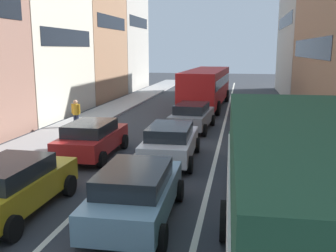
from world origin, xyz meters
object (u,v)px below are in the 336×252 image
object	(u,v)px
bus_mid_queue_primary	(206,85)
removalist_box_truck	(312,220)
coupe_centre_lane_fourth	(192,116)
hatchback_centre_lane_third	(170,142)
sedan_left_lane_third	(92,138)
sedan_right_lane_behind_truck	(262,158)
wagon_left_lane_second	(11,185)
pedestrian_near_kerb	(76,112)
sedan_centre_lane_second	(136,192)

from	to	relation	value
bus_mid_queue_primary	removalist_box_truck	bearing A→B (deg)	-168.35
bus_mid_queue_primary	coupe_centre_lane_fourth	bearing A→B (deg)	-177.24
hatchback_centre_lane_third	sedan_left_lane_third	size ratio (longest dim) A/B	1.01
sedan_right_lane_behind_truck	sedan_left_lane_third	bearing A→B (deg)	77.35
wagon_left_lane_second	hatchback_centre_lane_third	bearing A→B (deg)	-29.27
wagon_left_lane_second	sedan_right_lane_behind_truck	size ratio (longest dim) A/B	0.99
hatchback_centre_lane_third	coupe_centre_lane_fourth	size ratio (longest dim) A/B	0.98
coupe_centre_lane_fourth	sedan_right_lane_behind_truck	bearing A→B (deg)	-152.80
removalist_box_truck	sedan_left_lane_third	xyz separation A→B (m)	(-7.07, 9.09, -1.18)
removalist_box_truck	sedan_left_lane_third	distance (m)	11.58
removalist_box_truck	pedestrian_near_kerb	distance (m)	17.44
sedan_centre_lane_second	hatchback_centre_lane_third	world-z (taller)	same
hatchback_centre_lane_third	removalist_box_truck	bearing A→B (deg)	-158.93
sedan_left_lane_third	sedan_right_lane_behind_truck	distance (m)	6.99
wagon_left_lane_second	coupe_centre_lane_fourth	bearing A→B (deg)	-15.12
sedan_centre_lane_second	pedestrian_near_kerb	world-z (taller)	pedestrian_near_kerb
removalist_box_truck	sedan_centre_lane_second	xyz separation A→B (m)	(-3.64, 3.51, -1.18)
sedan_centre_lane_second	sedan_right_lane_behind_truck	xyz separation A→B (m)	(3.33, 3.82, 0.00)
sedan_right_lane_behind_truck	pedestrian_near_kerb	xyz separation A→B (m)	(-9.76, 6.88, 0.15)
sedan_right_lane_behind_truck	hatchback_centre_lane_third	bearing A→B (deg)	65.41
sedan_right_lane_behind_truck	bus_mid_queue_primary	distance (m)	16.56
bus_mid_queue_primary	pedestrian_near_kerb	world-z (taller)	bus_mid_queue_primary
coupe_centre_lane_fourth	pedestrian_near_kerb	bearing A→B (deg)	102.83
sedan_left_lane_third	coupe_centre_lane_fourth	size ratio (longest dim) A/B	0.98
sedan_left_lane_third	sedan_right_lane_behind_truck	size ratio (longest dim) A/B	0.99
sedan_centre_lane_second	coupe_centre_lane_fourth	size ratio (longest dim) A/B	0.98
bus_mid_queue_primary	pedestrian_near_kerb	bearing A→B (deg)	148.31
hatchback_centre_lane_third	sedan_left_lane_third	bearing A→B (deg)	87.89
wagon_left_lane_second	sedan_left_lane_third	size ratio (longest dim) A/B	1.00
sedan_left_lane_third	pedestrian_near_kerb	world-z (taller)	pedestrian_near_kerb
coupe_centre_lane_fourth	sedan_right_lane_behind_truck	size ratio (longest dim) A/B	1.01
removalist_box_truck	sedan_centre_lane_second	world-z (taller)	removalist_box_truck
hatchback_centre_lane_third	pedestrian_near_kerb	distance (m)	8.14
wagon_left_lane_second	sedan_right_lane_behind_truck	distance (m)	7.85
removalist_box_truck	wagon_left_lane_second	distance (m)	7.91
wagon_left_lane_second	pedestrian_near_kerb	bearing A→B (deg)	16.26
sedan_left_lane_third	bus_mid_queue_primary	xyz separation A→B (m)	(3.38, 14.43, 0.96)
wagon_left_lane_second	sedan_right_lane_behind_truck	bearing A→B (deg)	-58.68
hatchback_centre_lane_third	sedan_right_lane_behind_truck	size ratio (longest dim) A/B	1.00
sedan_centre_lane_second	sedan_left_lane_third	bearing A→B (deg)	29.99
removalist_box_truck	wagon_left_lane_second	size ratio (longest dim) A/B	1.80
hatchback_centre_lane_third	sedan_right_lane_behind_truck	xyz separation A→B (m)	(3.45, -1.73, 0.00)
hatchback_centre_lane_third	sedan_right_lane_behind_truck	distance (m)	3.86
sedan_centre_lane_second	pedestrian_near_kerb	bearing A→B (deg)	29.42
hatchback_centre_lane_third	sedan_centre_lane_second	bearing A→B (deg)	179.79
wagon_left_lane_second	sedan_left_lane_third	world-z (taller)	same
sedan_right_lane_behind_truck	bus_mid_queue_primary	bearing A→B (deg)	13.74
sedan_centre_lane_second	wagon_left_lane_second	distance (m)	3.43
pedestrian_near_kerb	removalist_box_truck	bearing A→B (deg)	42.09
sedan_centre_lane_second	pedestrian_near_kerb	size ratio (longest dim) A/B	2.62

